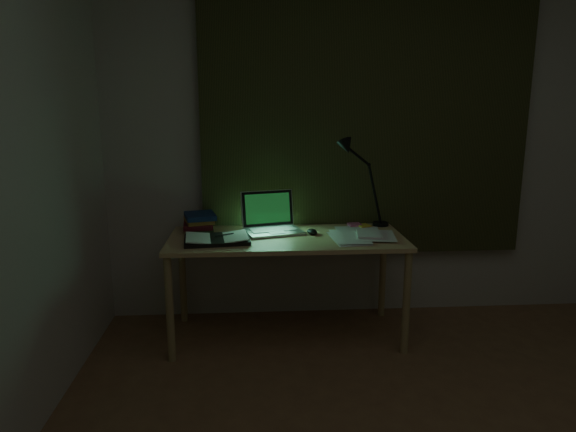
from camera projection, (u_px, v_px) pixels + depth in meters
name	position (u px, v px, depth m)	size (l,w,h in m)	color
wall_back	(365.00, 137.00, 3.48)	(3.50, 0.00, 2.50)	beige
curtain	(367.00, 106.00, 3.39)	(2.20, 0.06, 2.00)	#2E3319
desk	(287.00, 287.00, 3.25)	(1.45, 0.64, 0.66)	#DCB276
laptop	(274.00, 214.00, 3.24)	(0.35, 0.39, 0.25)	silver
open_textbook	(217.00, 239.00, 3.07)	(0.38, 0.27, 0.03)	silver
book_stack	(200.00, 222.00, 3.31)	(0.18, 0.22, 0.12)	silver
loose_papers	(360.00, 234.00, 3.19)	(0.33, 0.34, 0.02)	white
mouse	(312.00, 232.00, 3.23)	(0.06, 0.09, 0.03)	black
sticky_yellow	(364.00, 226.00, 3.42)	(0.08, 0.08, 0.02)	yellow
sticky_pink	(355.00, 225.00, 3.44)	(0.08, 0.08, 0.02)	#E85A8F
desk_lamp	(382.00, 184.00, 3.41)	(0.38, 0.30, 0.57)	black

